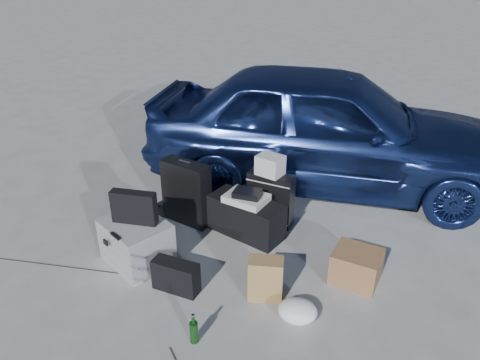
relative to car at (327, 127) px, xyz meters
name	(u,v)px	position (x,y,z in m)	size (l,w,h in m)	color
ground	(196,282)	(-0.32, -2.47, -0.75)	(60.00, 60.00, 0.00)	#A7A6A2
car	(327,127)	(0.00, 0.00, 0.00)	(1.76, 4.38, 1.49)	navy
pelican_case	(137,242)	(-0.99, -2.47, -0.53)	(0.60, 0.49, 0.44)	#999C9E
laptop_bag	(134,207)	(-0.99, -2.45, -0.15)	(0.42, 0.11, 0.32)	black
briefcase	(142,218)	(-1.25, -2.07, -0.55)	(0.51, 0.11, 0.40)	black
suitcase_left	(187,193)	(-0.98, -1.63, -0.39)	(0.54, 0.20, 0.71)	black
suitcase_right	(271,199)	(-0.17, -1.22, -0.45)	(0.49, 0.18, 0.59)	black
white_carton	(270,165)	(-0.18, -1.23, -0.05)	(0.26, 0.21, 0.21)	beige
duffel_bag	(246,217)	(-0.30, -1.54, -0.55)	(0.79, 0.34, 0.40)	black
flat_box_white	(246,198)	(-0.29, -1.55, -0.31)	(0.42, 0.31, 0.07)	beige
flat_box_black	(247,193)	(-0.27, -1.56, -0.25)	(0.28, 0.20, 0.06)	black
kraft_bag	(266,279)	(0.31, -2.34, -0.55)	(0.29, 0.18, 0.39)	#A88349
cardboard_box	(356,266)	(0.94, -1.75, -0.59)	(0.41, 0.36, 0.31)	#90613E
plastic_bag	(298,311)	(0.67, -2.46, -0.66)	(0.32, 0.28, 0.18)	white
messenger_bag	(176,276)	(-0.42, -2.63, -0.60)	(0.42, 0.16, 0.29)	black
green_bottle	(194,329)	(0.06, -3.07, -0.62)	(0.07, 0.07, 0.26)	black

